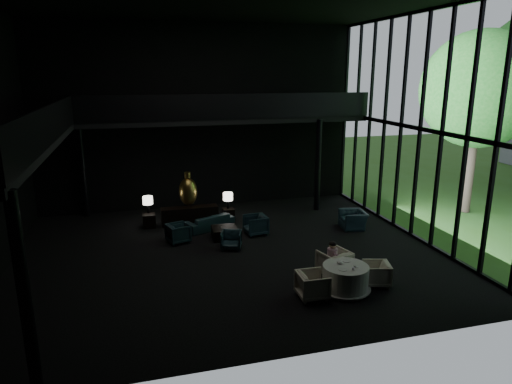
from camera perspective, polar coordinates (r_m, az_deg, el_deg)
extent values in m
cube|color=black|center=(15.56, -3.30, -7.71)|extent=(14.00, 12.00, 0.02)
cube|color=black|center=(20.38, -7.02, 9.21)|extent=(14.00, 0.04, 8.00)
cube|color=black|center=(8.81, 4.44, 1.94)|extent=(14.00, 0.04, 8.00)
cube|color=black|center=(14.55, -27.46, 5.43)|extent=(2.00, 12.00, 0.25)
cube|color=black|center=(19.57, -3.65, 9.06)|extent=(12.00, 2.00, 0.25)
cube|color=black|center=(14.30, -23.80, 8.14)|extent=(0.06, 12.00, 1.00)
cube|color=black|center=(18.55, -3.05, 10.61)|extent=(12.00, 0.06, 1.00)
cylinder|color=black|center=(9.50, -26.97, -11.51)|extent=(0.24, 0.24, 4.00)
cylinder|color=black|center=(20.28, -20.83, 2.60)|extent=(0.24, 0.24, 4.00)
cylinder|color=black|center=(20.05, 7.75, 3.30)|extent=(0.24, 0.24, 4.00)
cylinder|color=#382D23|center=(21.54, 25.36, 4.02)|extent=(0.36, 0.36, 4.90)
sphere|color=#2B5E21|center=(21.27, 26.21, 11.44)|extent=(4.80, 4.80, 4.80)
cube|color=black|center=(18.52, -8.27, -2.93)|extent=(2.25, 0.51, 0.72)
ellipsoid|color=#AA6E3D|center=(18.54, -8.49, 0.06)|extent=(0.73, 0.73, 1.14)
cylinder|color=#AA6E3D|center=(18.38, -8.57, 2.12)|extent=(0.25, 0.25, 0.23)
cube|color=black|center=(18.48, -13.21, -3.51)|extent=(0.49, 0.49, 0.54)
cylinder|color=black|center=(18.58, -13.32, -1.99)|extent=(0.12, 0.12, 0.34)
cylinder|color=white|center=(18.49, -13.38, -1.02)|extent=(0.39, 0.39, 0.31)
cube|color=black|center=(18.89, -3.47, -2.80)|extent=(0.45, 0.45, 0.50)
cylinder|color=black|center=(18.79, -3.51, -1.54)|extent=(0.12, 0.12, 0.35)
cylinder|color=white|center=(18.70, -3.53, -0.56)|extent=(0.40, 0.40, 0.32)
imported|color=black|center=(17.90, -5.87, -3.50)|extent=(1.87, 1.22, 0.71)
imported|color=black|center=(16.65, -9.69, -5.00)|extent=(0.86, 0.89, 0.74)
imported|color=#142930|center=(17.19, -0.05, -3.96)|extent=(0.84, 0.88, 0.85)
imported|color=black|center=(15.88, -3.12, -6.03)|extent=(0.75, 0.73, 0.62)
imported|color=#1B353C|center=(18.26, 12.05, -3.10)|extent=(0.78, 1.08, 0.88)
cube|color=black|center=(16.90, -3.95, -5.11)|extent=(0.96, 0.96, 0.41)
cylinder|color=white|center=(13.18, 11.09, -10.53)|extent=(1.28, 1.28, 0.75)
cone|color=white|center=(13.32, 11.02, -11.79)|extent=(1.45, 1.45, 0.10)
imported|color=#B0A88C|center=(14.04, 9.77, -8.40)|extent=(1.11, 1.07, 0.95)
imported|color=#BCAF88|center=(13.74, 14.81, -9.78)|extent=(0.81, 0.84, 0.71)
imported|color=tan|center=(12.65, 7.11, -11.27)|extent=(0.77, 0.83, 0.83)
cylinder|color=#C69EAE|center=(13.88, 9.51, -7.80)|extent=(0.31, 0.31, 0.44)
sphere|color=#D8A884|center=(13.75, 9.57, -6.54)|extent=(0.22, 0.22, 0.22)
ellipsoid|color=black|center=(13.74, 9.57, -6.42)|extent=(0.23, 0.23, 0.15)
cylinder|color=white|center=(12.77, 10.80, -9.50)|extent=(0.28, 0.28, 0.01)
cylinder|color=white|center=(13.32, 11.23, -8.45)|extent=(0.25, 0.25, 0.02)
cylinder|color=white|center=(13.01, 12.46, -9.12)|extent=(0.17, 0.17, 0.01)
cylinder|color=white|center=(12.96, 12.26, -9.02)|extent=(0.08, 0.08, 0.06)
ellipsoid|color=white|center=(13.11, 10.41, -8.64)|extent=(0.18, 0.18, 0.09)
cylinder|color=#99999E|center=(12.80, 12.04, -9.35)|extent=(0.08, 0.08, 0.08)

